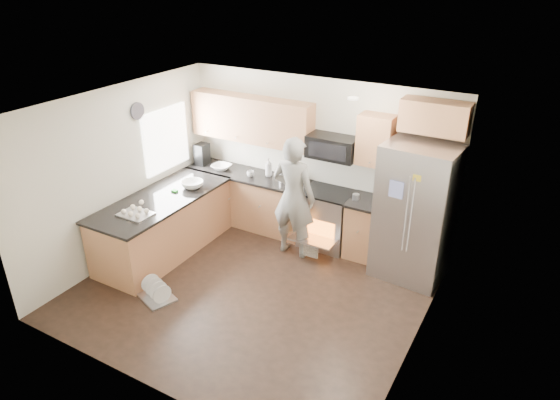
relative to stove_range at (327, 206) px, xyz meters
The scene contains 8 objects.
ground 1.86m from the stove_range, 101.69° to the right, with size 4.50×4.50×0.00m, color black.
room_shell 1.99m from the stove_range, 103.00° to the right, with size 4.54×4.04×2.62m.
back_cabinet_run 0.99m from the stove_range, behind, with size 4.45×0.64×2.50m.
peninsula 2.56m from the stove_range, 145.48° to the right, with size 0.96×2.36×1.03m.
stove_range is the anchor object (origin of this frame).
refrigerator 1.46m from the stove_range, ahead, with size 1.03×0.83×1.99m.
person 0.66m from the stove_range, 124.27° to the right, with size 0.69×0.46×1.90m, color gray.
dish_rack 2.89m from the stove_range, 119.07° to the right, with size 0.58×0.52×0.29m.
Camera 1 is at (3.17, -4.77, 4.14)m, focal length 32.00 mm.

